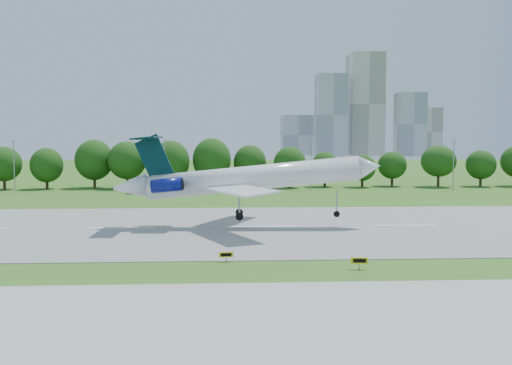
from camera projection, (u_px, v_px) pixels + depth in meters
name	position (u px, v px, depth m)	size (l,w,h in m)	color
ground	(283.00, 266.00, 54.98)	(600.00, 600.00, 0.00)	#34631A
runway	(265.00, 227.00, 79.87)	(400.00, 45.00, 0.08)	gray
taxiway	(312.00, 327.00, 37.05)	(400.00, 23.00, 0.08)	#ADADA8
tree_line	(247.00, 164.00, 146.14)	(288.40, 8.40, 10.40)	#382314
light_poles	(238.00, 165.00, 136.03)	(175.90, 0.25, 12.19)	gray
skyline	(360.00, 117.00, 447.04)	(127.00, 52.00, 80.00)	#B2B2B7
airliner	(240.00, 178.00, 79.21)	(37.49, 27.25, 11.79)	white
taxi_sign_left	(226.00, 255.00, 56.91)	(1.43, 0.29, 1.00)	gray
taxi_sign_centre	(359.00, 261.00, 53.67)	(1.61, 0.38, 1.12)	gray
service_vehicle_a	(168.00, 188.00, 137.91)	(1.44, 4.14, 1.37)	white
service_vehicle_b	(134.00, 191.00, 128.79)	(1.56, 3.88, 1.32)	white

